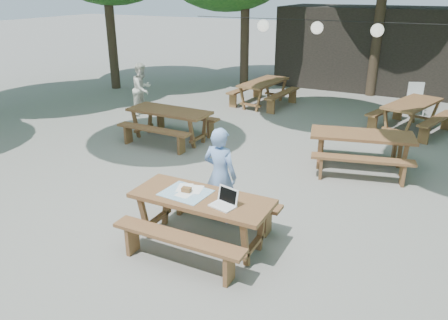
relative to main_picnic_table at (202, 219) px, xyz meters
name	(u,v)px	position (x,y,z in m)	size (l,w,h in m)	color
ground	(227,193)	(-0.40, 1.61, -0.39)	(80.00, 80.00, 0.00)	slate
pavilion	(367,47)	(0.10, 12.11, 1.01)	(6.00, 3.00, 2.80)	black
main_picnic_table	(202,219)	(0.00, 0.00, 0.00)	(2.00, 1.58, 0.75)	brown
picnic_table_nw	(170,125)	(-2.93, 3.63, 0.00)	(2.02, 1.63, 0.75)	brown
picnic_table_ne	(360,151)	(1.49, 3.87, 0.00)	(2.22, 1.98, 0.75)	brown
picnic_table_far_w	(263,93)	(-2.17, 7.74, 0.00)	(1.78, 2.08, 0.75)	brown
picnic_table_far_e	(411,116)	(2.17, 7.01, 0.00)	(2.08, 2.29, 0.75)	brown
woman	(220,175)	(-0.08, 0.73, 0.38)	(0.56, 0.37, 1.54)	#7CA2E3
second_person	(142,89)	(-4.91, 5.24, 0.35)	(0.71, 0.56, 1.47)	silver
plastic_chair	(415,105)	(2.15, 8.74, -0.13)	(0.56, 0.56, 0.90)	silver
laptop	(225,201)	(0.41, -0.08, 0.42)	(0.38, 0.33, 0.24)	white
tabletop_clutter	(186,192)	(-0.26, 0.01, 0.37)	(0.69, 0.61, 0.08)	teal
paper_lanterns	(318,28)	(-0.59, 7.61, 2.02)	(9.00, 0.34, 0.38)	black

